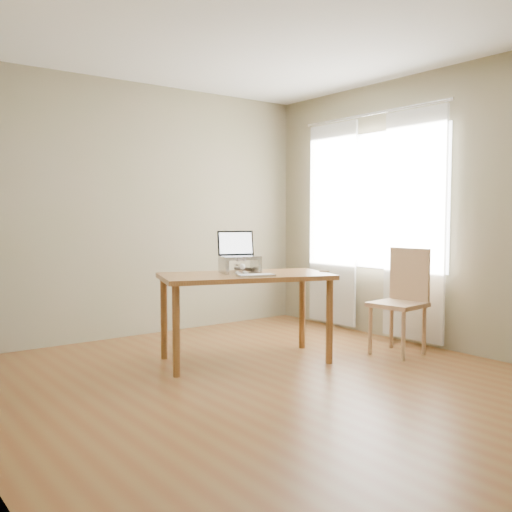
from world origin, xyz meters
The scene contains 9 objects.
room centered at (0.03, 0.01, 1.30)m, with size 4.04×4.54×2.64m.
curtains centered at (1.92, 0.80, 1.17)m, with size 0.03×1.90×2.25m.
desk centered at (0.26, 0.71, 0.65)m, with size 1.57×1.13×0.75m.
laptop_stand centered at (0.26, 0.79, 0.83)m, with size 0.32×0.25×0.13m.
laptop centered at (0.26, 0.84, 0.94)m, with size 0.38×0.37×0.23m.
keyboard centered at (0.21, 0.49, 0.76)m, with size 0.33×0.22×0.02m.
coaster centered at (0.94, 0.45, 0.75)m, with size 0.09×0.09×0.01m, color #4F3A1B.
cat centered at (0.23, 0.82, 0.82)m, with size 0.25×0.49×0.16m.
chair centered at (1.56, 0.08, 0.51)m, with size 0.46×0.46×0.95m.
Camera 1 is at (-2.56, -3.19, 1.24)m, focal length 40.00 mm.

